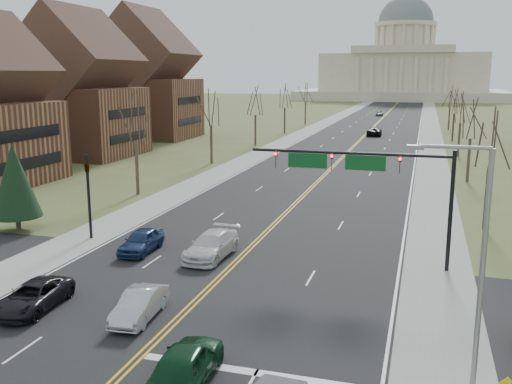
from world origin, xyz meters
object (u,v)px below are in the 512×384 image
Objects in this scene: street_light at (476,255)px; car_sb_outer_lead at (33,296)px; signal_left at (88,187)px; car_sb_inner_lead at (140,305)px; car_sb_outer_second at (141,241)px; car_far_nb at (374,131)px; signal_mast at (364,171)px; car_nb_inner_lead at (186,363)px; car_sb_inner_second at (212,245)px; car_far_sb at (379,113)px.

street_light is 1.89× the size of car_sb_outer_lead.
car_sb_inner_lead is at bearing -49.02° from signal_left.
car_sb_outer_second is at bearing 81.45° from car_sb_outer_lead.
signal_left reaches higher than car_far_nb.
signal_mast reaches higher than car_sb_inner_lead.
street_light reaches higher than car_far_nb.
car_nb_inner_lead is (-4.75, -15.97, -4.93)m from signal_mast.
street_light is 2.08× the size of car_sb_outer_second.
car_sb_inner_second is (-4.47, 14.39, -0.03)m from car_nb_inner_lead.
car_sb_inner_second is at bearing -89.03° from car_far_sb.
signal_mast is 2.53× the size of car_sb_outer_lead.
car_sb_outer_lead is 1.10× the size of car_sb_outer_second.
signal_left is 1.42× the size of car_far_sb.
signal_mast is 15.00m from car_sb_outer_second.
signal_left reaches higher than car_sb_inner_lead.
street_light is at bearing -13.46° from car_sb_inner_lead.
car_sb_inner_second is at bearing 57.08° from car_sb_outer_lead.
car_sb_inner_second is at bearing 140.59° from street_light.
signal_mast is 19.06m from signal_left.
car_far_sb reaches higher than car_sb_inner_lead.
car_nb_inner_lead reaches higher than car_sb_outer_lead.
car_sb_outer_lead is at bearing -70.39° from signal_left.
car_sb_outer_second is (-4.82, 9.38, 0.05)m from car_sb_inner_lead.
car_far_nb reaches higher than car_sb_inner_lead.
car_nb_inner_lead is 1.15× the size of car_sb_inner_lead.
signal_mast is 2.08× the size of car_far_nb.
street_light is 89.33m from car_far_nb.
car_nb_inner_lead is at bearing -166.15° from street_light.
signal_mast is 127.28m from car_far_sb.
signal_left is at bearing -52.39° from car_nb_inner_lead.
car_sb_outer_second is 128.81m from car_far_sb.
signal_left reaches higher than car_sb_outer_second.
signal_mast reaches higher than car_nb_inner_lead.
car_sb_inner_lead is at bearing 171.07° from street_light.
signal_left is at bearing 126.44° from car_sb_inner_lead.
street_light is 141.15m from car_far_sb.
car_sb_outer_second is 0.75× the size of car_far_nb.
signal_left is at bearing 173.63° from car_sb_inner_second.
car_nb_inner_lead is at bearing -58.79° from car_sb_outer_second.
car_sb_inner_second is 1.25× the size of car_sb_outer_second.
street_light is 1.67× the size of car_sb_inner_second.
signal_mast reaches higher than car_sb_inner_second.
car_far_sb is at bearing -92.38° from car_nb_inner_lead.
car_far_sb is (0.38, 138.09, 0.03)m from car_sb_inner_lead.
car_sb_inner_lead is 5.60m from car_sb_outer_lead.
signal_mast is at bearing -84.88° from car_far_sb.
signal_mast is 10.58m from car_sb_inner_second.
car_nb_inner_lead reaches higher than car_far_sb.
signal_mast reaches higher than car_sb_outer_lead.
signal_left is 27.78m from street_light.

